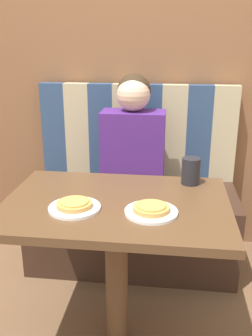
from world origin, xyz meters
TOP-DOWN VIEW (x-y plane):
  - ground_plane at (0.00, 0.00)m, footprint 12.00×12.00m
  - wall_back at (0.00, 1.00)m, footprint 7.00×0.05m
  - booth_seat at (0.00, 0.67)m, footprint 1.23×0.56m
  - booth_backrest at (0.00, 0.91)m, footprint 1.23×0.07m
  - dining_table at (0.00, 0.00)m, footprint 0.94×0.66m
  - person at (0.00, 0.67)m, footprint 0.36×0.22m
  - plate_left at (-0.15, -0.09)m, footprint 0.21×0.21m
  - plate_right at (0.15, -0.09)m, footprint 0.21×0.21m
  - pizza_left at (-0.15, -0.09)m, footprint 0.14×0.14m
  - pizza_right at (0.15, -0.09)m, footprint 0.14×0.14m
  - drinking_cup at (0.31, 0.24)m, footprint 0.09×0.09m

SIDE VIEW (x-z plane):
  - ground_plane at x=0.00m, z-range 0.00..0.00m
  - booth_seat at x=0.00m, z-range 0.00..0.48m
  - dining_table at x=0.00m, z-range 0.25..0.95m
  - plate_left at x=-0.15m, z-range 0.70..0.71m
  - plate_right at x=0.15m, z-range 0.70..0.71m
  - pizza_left at x=-0.15m, z-range 0.71..0.74m
  - pizza_right at x=0.15m, z-range 0.71..0.74m
  - drinking_cup at x=0.31m, z-range 0.70..0.83m
  - booth_backrest at x=0.00m, z-range 0.48..1.08m
  - person at x=0.00m, z-range 0.47..1.15m
  - wall_back at x=0.00m, z-range 0.00..2.60m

